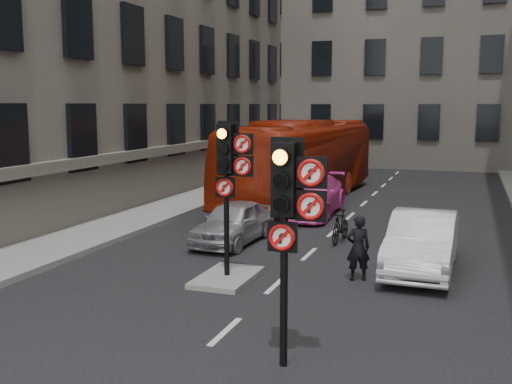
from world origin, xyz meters
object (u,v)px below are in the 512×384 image
Objects in this scene: info_sign at (225,215)px; motorcyclist at (358,248)px; signal_far at (230,165)px; bus_red at (302,160)px; car_pink at (310,196)px; car_silver at (233,222)px; signal_near at (290,204)px; car_white at (422,242)px; motorcycle at (340,227)px.

motorcyclist is at bearing 11.25° from info_sign.
bus_red is (-1.56, 12.08, -0.99)m from signal_far.
motorcyclist reaches higher than car_pink.
car_silver is 4.89m from motorcyclist.
motorcyclist is (3.15, -7.77, 0.05)m from car_pink.
car_white is (1.53, 6.35, -1.86)m from signal_near.
motorcyclist is at bearing -69.42° from car_pink.
motorcyclist is at bearing 87.79° from signal_near.
signal_far is 5.15m from car_white.
car_white is 2.83× the size of motorcyclist.
car_silver is at bearing -154.90° from motorcycle.
car_pink reaches higher than motorcycle.
car_pink is at bearing 95.92° from info_sign.
car_white is 11.32m from bus_red.
bus_red is at bearing 118.01° from motorcycle.
car_pink is (-4.49, 6.43, 0.00)m from car_white.
motorcyclist is at bearing -133.88° from car_white.
car_silver is 5.28m from car_pink.
motorcyclist reaches higher than motorcycle.
bus_red reaches higher than info_sign.
signal_near is at bearing -59.64° from car_silver.
motorcyclist is (-1.34, -1.34, 0.05)m from car_white.
signal_far is at bearing -66.54° from car_silver.
motorcyclist is 0.77× the size of info_sign.
signal_far is 3.54m from motorcyclist.
motorcycle is 1.03× the size of motorcyclist.
bus_red is 8.13m from motorcycle.
car_white is at bearing -56.55° from car_pink.
signal_far reaches higher than bus_red.
motorcycle is 3.89m from motorcyclist.
signal_near is 0.29× the size of bus_red.
car_white is at bearing -55.47° from bus_red.
car_silver is 0.74× the size of car_pink.
car_white is at bearing 76.41° from signal_near.
bus_red is (-5.70, 9.73, 1.00)m from car_white.
signal_near is 5.75m from info_sign.
car_pink is 8.07m from info_sign.
motorcycle is at bearing 69.07° from info_sign.
motorcyclist is at bearing 19.83° from signal_far.
signal_far is (-2.60, 4.00, 0.12)m from signal_near.
info_sign is at bearing 120.51° from signal_far.
bus_red is 6.18× the size of info_sign.
car_white is 7.84m from car_pink.
motorcyclist reaches higher than car_white.
car_silver is 3.10m from info_sign.
motorcyclist is at bearing -64.34° from bus_red.
signal_near is at bearing -50.84° from info_sign.
signal_near is 5.33m from motorcyclist.
car_pink is at bearing 103.01° from signal_near.
motorcycle is at bearing 23.35° from car_silver.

